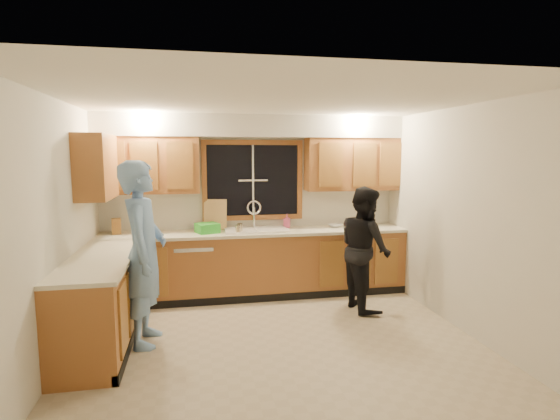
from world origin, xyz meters
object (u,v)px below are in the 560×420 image
(knife_block, at_px, (116,226))
(dish_crate, at_px, (207,228))
(woman, at_px, (365,248))
(stove, at_px, (88,322))
(dishwasher, at_px, (194,270))
(bowl, at_px, (335,226))
(sink, at_px, (256,235))
(soap_bottle, at_px, (287,221))
(man, at_px, (144,253))

(knife_block, distance_m, dish_crate, 1.19)
(woman, bearing_deg, stove, 104.83)
(dishwasher, relative_size, bowl, 4.25)
(woman, relative_size, dish_crate, 5.71)
(woman, height_order, bowl, woman)
(sink, xyz_separation_m, soap_bottle, (0.47, 0.18, 0.15))
(dishwasher, height_order, stove, stove)
(sink, xyz_separation_m, woman, (1.29, -0.77, -0.08))
(knife_block, bearing_deg, sink, -14.12)
(dish_crate, relative_size, bowl, 1.42)
(sink, bearing_deg, stove, -134.61)
(dish_crate, bearing_deg, stove, -122.27)
(woman, height_order, dish_crate, woman)
(knife_block, height_order, bowl, knife_block)
(stove, distance_m, woman, 3.28)
(stove, height_order, bowl, bowl)
(stove, xyz_separation_m, man, (0.45, 0.51, 0.51))
(man, xyz_separation_m, bowl, (2.52, 1.38, -0.01))
(dishwasher, distance_m, knife_block, 1.18)
(stove, bearing_deg, man, 48.91)
(man, bearing_deg, dishwasher, -17.70)
(sink, bearing_deg, dish_crate, -177.59)
(dishwasher, distance_m, bowl, 2.09)
(man, distance_m, woman, 2.70)
(stove, relative_size, bowl, 4.66)
(dishwasher, relative_size, man, 0.43)
(dish_crate, bearing_deg, woman, -20.82)
(dishwasher, distance_m, man, 1.49)
(dishwasher, relative_size, soap_bottle, 4.12)
(sink, height_order, stove, sink)
(sink, height_order, woman, woman)
(sink, height_order, soap_bottle, sink)
(man, relative_size, soap_bottle, 9.60)
(sink, relative_size, woman, 0.55)
(woman, xyz_separation_m, knife_block, (-3.13, 0.87, 0.24))
(soap_bottle, bearing_deg, woman, -49.46)
(sink, distance_m, woman, 1.50)
(dishwasher, height_order, woman, woman)
(dish_crate, bearing_deg, sink, 2.41)
(sink, bearing_deg, woman, -30.91)
(sink, relative_size, man, 0.45)
(man, height_order, woman, man)
(bowl, bearing_deg, dishwasher, -177.51)
(dishwasher, height_order, bowl, bowl)
(man, distance_m, bowl, 2.87)
(knife_block, relative_size, bowl, 1.09)
(knife_block, relative_size, soap_bottle, 1.06)
(sink, relative_size, bowl, 4.45)
(woman, xyz_separation_m, soap_bottle, (-0.81, 0.95, 0.23))
(stove, relative_size, woman, 0.57)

